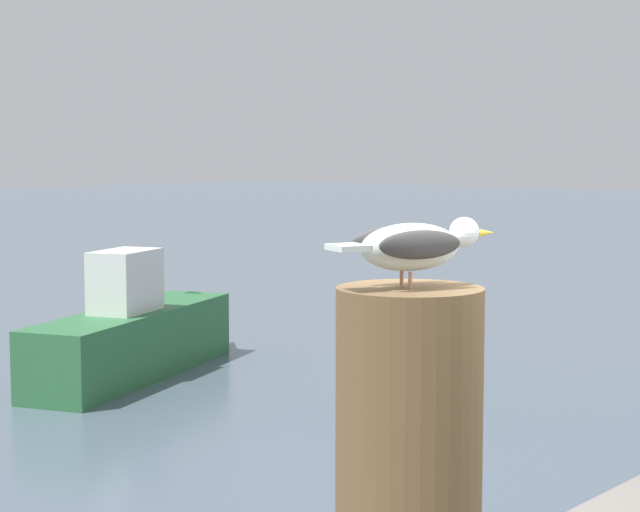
% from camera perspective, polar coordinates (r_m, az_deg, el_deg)
% --- Properties ---
extents(mooring_post, '(0.31, 0.31, 0.93)m').
position_cam_1_polar(mooring_post, '(2.43, 4.55, -12.54)').
color(mooring_post, brown).
rests_on(mooring_post, harbor_quay).
extents(seagull, '(0.38, 0.21, 0.14)m').
position_cam_1_polar(seagull, '(2.32, 4.80, 0.58)').
color(seagull, tan).
rests_on(seagull, mooring_post).
extents(boat_green, '(4.07, 2.19, 1.48)m').
position_cam_1_polar(boat_green, '(13.21, -9.05, -3.92)').
color(boat_green, '#2D6B3D').
rests_on(boat_green, ground_plane).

